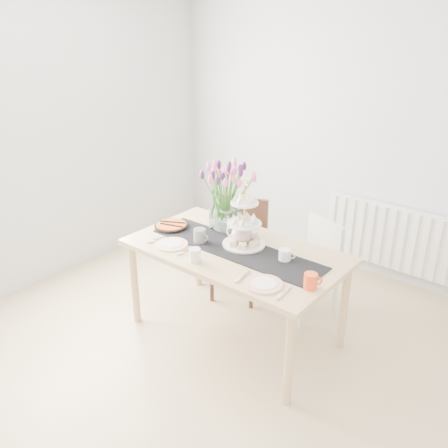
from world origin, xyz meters
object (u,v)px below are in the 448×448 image
Objects in this scene: tulip_vase at (225,186)px; mug_grey at (200,236)px; teapot at (242,235)px; mug_orange at (310,281)px; tart_tin at (171,226)px; mug_white at (195,255)px; cake_stand at (244,229)px; plate_right at (264,284)px; chair_white at (314,261)px; chair_brown at (240,240)px; cream_jug at (285,255)px; plate_left at (172,244)px; radiator at (388,236)px; dining_table at (235,258)px.

tulip_vase is 6.06× the size of mug_grey.
mug_orange is (0.72, -0.23, -0.03)m from teapot.
tart_tin is 0.37m from mug_grey.
tulip_vase is 6.96× the size of mug_white.
cake_stand is 4.25× the size of mug_grey.
plate_right is at bearing -13.66° from tart_tin.
mug_grey is at bearing -150.41° from cake_stand.
chair_white is at bearing 99.88° from plate_right.
mug_white is at bearing -93.52° from chair_brown.
chair_brown reaches higher than cream_jug.
tart_tin reaches higher than plate_left.
chair_white is 9.25× the size of cream_jug.
mug_grey is 0.22m from plate_left.
plate_right is (0.08, -0.37, -0.04)m from cream_jug.
teapot is 0.64m from tart_tin.
cake_stand is at bearing -93.31° from chair_white.
teapot is (-0.58, -1.50, 0.38)m from radiator.
mug_orange reaches higher than cream_jug.
teapot is 2.67× the size of mug_white.
tulip_vase is at bearing 144.19° from cream_jug.
cream_jug is (0.37, -0.01, -0.09)m from cake_stand.
cake_stand is 0.60m from plate_right.
mug_orange is (0.99, -0.06, -0.00)m from mug_grey.
tart_tin is (-0.27, -0.58, 0.26)m from chair_brown.
radiator is at bearing 57.99° from tulip_vase.
chair_white is at bearing 52.32° from mug_grey.
chair_white reaches higher than plate_right.
mug_white is at bearing -175.92° from plate_right.
chair_white is 1.20× the size of tulip_vase.
chair_white is 1.02m from mug_grey.
radiator is at bearing 70.25° from dining_table.
cream_jug reaches higher than tart_tin.
plate_right is at bearing -46.91° from teapot.
dining_table is 2.38× the size of tulip_vase.
cream_jug is at bearing 56.22° from mug_white.
plate_right is at bearing -2.66° from plate_left.
chair_brown is 3.51× the size of plate_right.
cake_stand is at bearing 90.58° from mug_white.
dining_table is at bearing 147.41° from plate_right.
mug_white is 0.33m from plate_left.
mug_grey is (-0.66, -0.16, 0.01)m from cream_jug.
tart_tin is at bearing 166.42° from mug_white.
teapot is at bearing 160.98° from cake_stand.
mug_grey is at bearing -154.23° from teapot.
chair_brown is 1.84× the size of cake_stand.
cream_jug reaches higher than dining_table.
cake_stand is at bearing 119.05° from mug_orange.
chair_brown is 8.42× the size of mug_orange.
mug_orange reaches higher than chair_white.
cream_jug is at bearing -97.09° from radiator.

